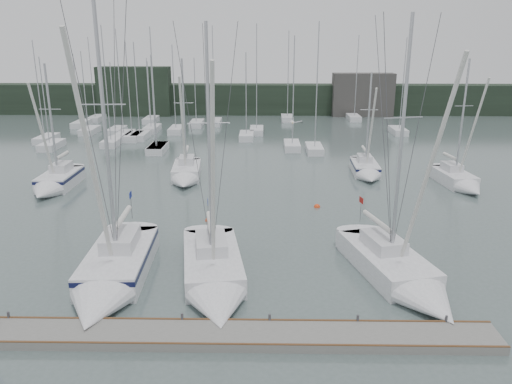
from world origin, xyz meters
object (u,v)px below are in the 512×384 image
sailboat_mid_b (186,175)px  buoy_b (317,207)px  sailboat_near_right (405,278)px  sailboat_mid_e (460,182)px  sailboat_near_center (215,281)px  sailboat_mid_d (367,171)px  sailboat_near_left (111,277)px  buoy_a (208,221)px  sailboat_mid_a (54,183)px

sailboat_mid_b → buoy_b: sailboat_mid_b is taller
sailboat_near_right → sailboat_mid_e: (9.79, 18.51, -0.03)m
sailboat_near_center → sailboat_mid_d: sailboat_near_center is taller
sailboat_near_left → sailboat_near_right: 15.51m
sailboat_near_left → sailboat_mid_b: size_ratio=1.37×
buoy_b → buoy_a: bearing=-158.9°
sailboat_mid_a → sailboat_mid_b: (10.91, 3.08, -0.06)m
sailboat_near_right → sailboat_mid_a: bearing=131.9°
sailboat_near_center → sailboat_mid_a: 23.45m
sailboat_mid_d → sailboat_mid_b: bearing=-171.2°
sailboat_mid_d → buoy_a: bearing=-136.1°
sailboat_mid_d → buoy_b: (-5.59, -9.04, -0.54)m
sailboat_mid_b → sailboat_mid_d: bearing=1.5°
buoy_a → sailboat_mid_a: bearing=152.9°
sailboat_mid_b → sailboat_mid_d: (16.95, 1.89, -0.03)m
sailboat_near_center → buoy_b: size_ratio=29.39×
sailboat_near_center → sailboat_mid_b: 21.14m
sailboat_mid_b → sailboat_near_center: bearing=-82.1°
sailboat_near_left → sailboat_near_center: sailboat_near_left is taller
sailboat_mid_b → sailboat_mid_e: sailboat_mid_e is taller
buoy_a → buoy_b: (8.17, 3.16, 0.00)m
sailboat_near_center → sailboat_near_right: bearing=-6.9°
sailboat_mid_a → buoy_a: bearing=-27.5°
sailboat_near_center → sailboat_mid_e: bearing=34.6°
sailboat_mid_d → sailboat_mid_e: (7.51, -3.62, 0.01)m
sailboat_near_right → sailboat_mid_e: 20.94m
sailboat_mid_a → sailboat_mid_b: size_ratio=0.98×
sailboat_near_center → buoy_b: (6.71, 13.48, -0.54)m
sailboat_mid_a → sailboat_mid_e: size_ratio=0.98×
sailboat_mid_a → sailboat_mid_b: bearing=15.4°
buoy_a → sailboat_mid_b: bearing=107.2°
sailboat_near_left → sailboat_mid_a: 20.15m
buoy_a → buoy_b: 8.76m
sailboat_mid_a → buoy_b: sailboat_mid_a is taller
sailboat_near_center → sailboat_mid_b: (-4.66, 20.62, 0.03)m
buoy_a → sailboat_near_center: bearing=-81.9°
sailboat_near_left → buoy_b: size_ratio=32.35×
buoy_b → sailboat_mid_e: bearing=22.5°
sailboat_near_left → sailboat_near_center: (5.48, -0.10, -0.13)m
sailboat_near_left → sailboat_near_right: sailboat_near_left is taller
sailboat_near_center → sailboat_mid_a: (-15.56, 17.54, 0.09)m
sailboat_mid_e → sailboat_mid_d: bearing=147.8°
sailboat_near_right → sailboat_mid_b: bearing=111.7°
sailboat_mid_b → buoy_a: sailboat_mid_b is taller
sailboat_near_right → sailboat_mid_a: 30.81m
sailboat_near_left → sailboat_near_center: 5.48m
buoy_a → sailboat_near_left: bearing=-111.5°
sailboat_mid_d → buoy_a: sailboat_mid_d is taller
sailboat_mid_b → sailboat_mid_e: bearing=-8.9°
sailboat_near_center → sailboat_mid_d: (12.30, 22.52, 0.00)m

